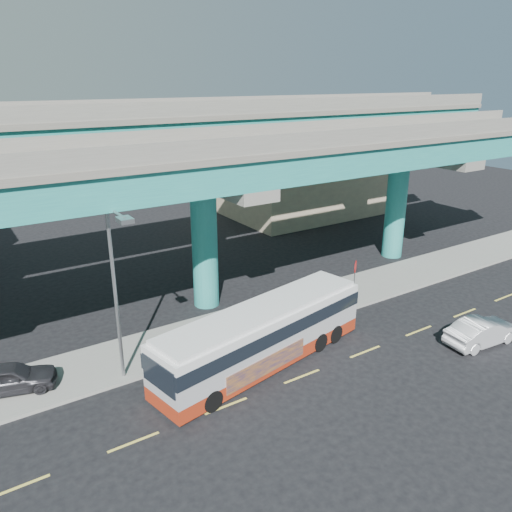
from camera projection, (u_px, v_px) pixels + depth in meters
ground at (298, 373)px, 23.06m from camera, size 120.00×120.00×0.00m
sidewalk at (237, 325)px, 27.37m from camera, size 70.00×4.00×0.15m
lane_markings at (302, 376)px, 22.82m from camera, size 58.00×0.12×0.01m
viaduct at (200, 151)px, 27.16m from camera, size 52.00×12.40×11.70m
building_beige at (301, 179)px, 49.26m from camera, size 14.00×10.23×7.00m
transit_bus at (263, 333)px, 23.32m from camera, size 11.80×4.62×2.96m
sedan at (482, 331)px, 25.44m from camera, size 2.25×4.45×1.38m
parked_car at (10, 378)px, 21.32m from camera, size 3.53×4.57×1.28m
street_lamp at (117, 272)px, 20.40m from camera, size 0.50×2.62×8.10m
stop_sign at (355, 272)px, 29.48m from camera, size 0.64×0.51×2.64m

